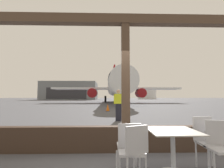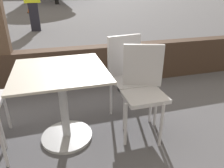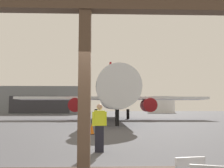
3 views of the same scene
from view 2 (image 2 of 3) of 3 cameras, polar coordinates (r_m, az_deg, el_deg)
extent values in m
cube|color=#38281E|center=(3.33, -26.39, 2.47)|extent=(8.71, 0.24, 0.62)
cube|color=#ADA89E|center=(1.94, -14.08, 3.61)|extent=(0.82, 0.82, 0.02)
cylinder|color=#9EA0A5|center=(2.10, -13.02, -6.08)|extent=(0.08, 0.08, 0.74)
cylinder|color=#9EA0A5|center=(2.30, -12.15, -13.69)|extent=(0.52, 0.52, 0.03)
cube|color=#B2B2B7|center=(2.07, 8.50, -3.00)|extent=(0.40, 0.40, 0.04)
cube|color=#B2B2B7|center=(2.14, 8.42, 4.95)|extent=(0.39, 0.16, 0.44)
cylinder|color=#B2B2B7|center=(2.08, 13.31, -11.00)|extent=(0.03, 0.03, 0.47)
cylinder|color=#B2B2B7|center=(2.04, 3.72, -11.07)|extent=(0.03, 0.03, 0.47)
cylinder|color=#B2B2B7|center=(2.36, 11.86, -6.17)|extent=(0.03, 0.03, 0.47)
cylinder|color=#B2B2B7|center=(2.32, 3.52, -6.14)|extent=(0.03, 0.03, 0.47)
cube|color=#B2B2B7|center=(2.34, 5.26, 0.78)|extent=(0.40, 0.40, 0.04)
cube|color=#B2B2B7|center=(2.40, 3.32, 7.81)|extent=(0.40, 0.10, 0.46)
cylinder|color=#B2B2B7|center=(2.41, 10.59, -5.25)|extent=(0.03, 0.03, 0.48)
cylinder|color=#B2B2B7|center=(2.25, 3.41, -7.19)|extent=(0.03, 0.03, 0.48)
cylinder|color=#B2B2B7|center=(2.65, 6.40, -1.96)|extent=(0.03, 0.03, 0.48)
cylinder|color=#B2B2B7|center=(2.51, -0.28, -3.46)|extent=(0.03, 0.03, 0.48)
cylinder|color=#B2B2B7|center=(2.53, -26.83, -6.53)|extent=(0.03, 0.03, 0.45)
cylinder|color=#B2B2B7|center=(2.25, -28.01, -10.90)|extent=(0.03, 0.03, 0.45)
cylinder|color=#B2B2B7|center=(2.04, -27.69, -14.73)|extent=(0.03, 0.03, 0.45)
cube|color=black|center=(8.21, -20.40, 16.75)|extent=(0.32, 0.20, 0.95)
cone|color=orange|center=(14.45, -21.62, 18.99)|extent=(0.32, 0.32, 0.70)
cube|color=black|center=(14.48, -21.41, 17.69)|extent=(0.36, 0.36, 0.03)
camera|label=1|loc=(1.57, -148.15, -24.38)|focal=26.57mm
camera|label=3|loc=(1.08, -178.37, -17.46)|focal=39.69mm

